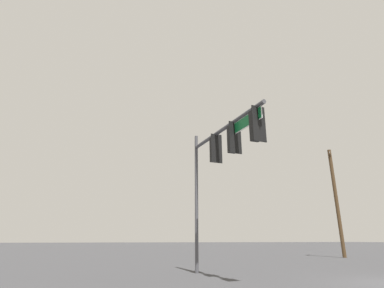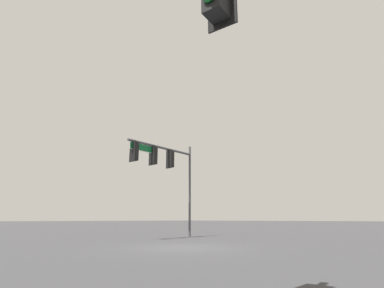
{
  "view_description": "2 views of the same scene",
  "coord_description": "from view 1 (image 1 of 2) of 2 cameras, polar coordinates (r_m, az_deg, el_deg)",
  "views": [
    {
      "loc": [
        7.88,
        -10.25,
        1.41
      ],
      "look_at": [
        -3.8,
        -6.35,
        5.37
      ],
      "focal_mm": 28.0,
      "sensor_mm": 36.0,
      "label": 1
    },
    {
      "loc": [
        9.6,
        10.03,
        1.21
      ],
      "look_at": [
        -4.11,
        -3.55,
        6.07
      ],
      "focal_mm": 28.0,
      "sensor_mm": 36.0,
      "label": 2
    }
  ],
  "objects": [
    {
      "name": "signal_pole_near",
      "position": [
        12.5,
        6.01,
        -1.19
      ],
      "size": [
        5.81,
        0.76,
        6.5
      ],
      "color": "#47474C",
      "rests_on": "ground_plane"
    },
    {
      "name": "utility_pole",
      "position": [
        30.12,
        25.78,
        -9.47
      ],
      "size": [
        1.58,
        1.48,
        9.5
      ],
      "color": "#47331E",
      "rests_on": "ground_plane"
    }
  ]
}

